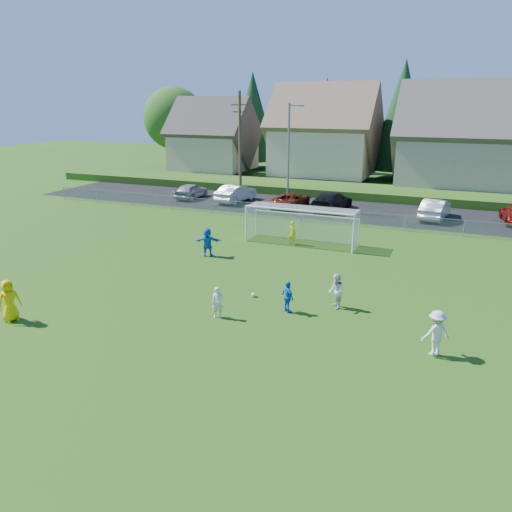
# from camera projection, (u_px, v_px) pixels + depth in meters

# --- Properties ---
(ground) EXTENTS (160.00, 160.00, 0.00)m
(ground) POSITION_uv_depth(u_px,v_px,m) (177.00, 347.00, 19.49)
(ground) COLOR #193D0C
(ground) RESTS_ON ground
(asphalt_lot) EXTENTS (60.00, 60.00, 0.00)m
(asphalt_lot) POSITION_uv_depth(u_px,v_px,m) (342.00, 210.00, 43.70)
(asphalt_lot) COLOR black
(asphalt_lot) RESTS_ON ground
(grass_embankment) EXTENTS (70.00, 6.00, 0.80)m
(grass_embankment) POSITION_uv_depth(u_px,v_px,m) (359.00, 192.00, 50.19)
(grass_embankment) COLOR #1E420F
(grass_embankment) RESTS_ON ground
(soccer_ball) EXTENTS (0.22, 0.22, 0.22)m
(soccer_ball) POSITION_uv_depth(u_px,v_px,m) (254.00, 295.00, 24.39)
(soccer_ball) COLOR white
(soccer_ball) RESTS_ON ground
(referee) EXTENTS (0.91, 1.08, 1.88)m
(referee) POSITION_uv_depth(u_px,v_px,m) (9.00, 300.00, 21.52)
(referee) COLOR yellow
(referee) RESTS_ON ground
(player_white_a) EXTENTS (0.61, 0.53, 1.42)m
(player_white_a) POSITION_uv_depth(u_px,v_px,m) (218.00, 302.00, 21.91)
(player_white_a) COLOR silver
(player_white_a) RESTS_ON ground
(player_white_b) EXTENTS (0.93, 1.00, 1.65)m
(player_white_b) POSITION_uv_depth(u_px,v_px,m) (336.00, 291.00, 22.85)
(player_white_b) COLOR silver
(player_white_b) RESTS_ON ground
(player_white_c) EXTENTS (1.32, 1.21, 1.78)m
(player_white_c) POSITION_uv_depth(u_px,v_px,m) (436.00, 333.00, 18.64)
(player_white_c) COLOR silver
(player_white_c) RESTS_ON ground
(player_blue_a) EXTENTS (0.89, 0.82, 1.47)m
(player_blue_a) POSITION_uv_depth(u_px,v_px,m) (288.00, 297.00, 22.45)
(player_blue_a) COLOR blue
(player_blue_a) RESTS_ON ground
(player_blue_b) EXTENTS (1.72, 1.04, 1.77)m
(player_blue_b) POSITION_uv_depth(u_px,v_px,m) (208.00, 242.00, 30.57)
(player_blue_b) COLOR blue
(player_blue_b) RESTS_ON ground
(goalkeeper) EXTENTS (0.67, 0.57, 1.57)m
(goalkeeper) POSITION_uv_depth(u_px,v_px,m) (292.00, 233.00, 33.09)
(goalkeeper) COLOR yellow
(goalkeeper) RESTS_ON ground
(car_a) EXTENTS (1.79, 4.37, 1.48)m
(car_a) POSITION_uv_depth(u_px,v_px,m) (191.00, 191.00, 48.69)
(car_a) COLOR gray
(car_a) RESTS_ON ground
(car_b) EXTENTS (2.34, 5.16, 1.64)m
(car_b) POSITION_uv_depth(u_px,v_px,m) (236.00, 193.00, 46.93)
(car_b) COLOR silver
(car_b) RESTS_ON ground
(car_c) EXTENTS (2.60, 5.11, 1.38)m
(car_c) POSITION_uv_depth(u_px,v_px,m) (291.00, 200.00, 44.41)
(car_c) COLOR #5C150A
(car_c) RESTS_ON ground
(car_d) EXTENTS (2.90, 5.79, 1.61)m
(car_d) POSITION_uv_depth(u_px,v_px,m) (332.00, 201.00, 43.38)
(car_d) COLOR black
(car_d) RESTS_ON ground
(car_f) EXTENTS (2.28, 5.09, 1.62)m
(car_f) POSITION_uv_depth(u_px,v_px,m) (435.00, 209.00, 40.19)
(car_f) COLOR silver
(car_f) RESTS_ON ground
(soccer_goal) EXTENTS (7.42, 1.90, 2.50)m
(soccer_goal) POSITION_uv_depth(u_px,v_px,m) (303.00, 219.00, 33.14)
(soccer_goal) COLOR white
(soccer_goal) RESTS_ON ground
(chainlink_fence) EXTENTS (52.06, 0.06, 1.20)m
(chainlink_fence) POSITION_uv_depth(u_px,v_px,m) (325.00, 216.00, 38.67)
(chainlink_fence) COLOR gray
(chainlink_fence) RESTS_ON ground
(streetlight) EXTENTS (1.38, 0.18, 9.00)m
(streetlight) POSITION_uv_depth(u_px,v_px,m) (289.00, 154.00, 42.57)
(streetlight) COLOR slate
(streetlight) RESTS_ON ground
(utility_pole) EXTENTS (1.60, 0.26, 10.00)m
(utility_pole) POSITION_uv_depth(u_px,v_px,m) (240.00, 147.00, 45.22)
(utility_pole) COLOR #473321
(utility_pole) RESTS_ON ground
(houses_row) EXTENTS (53.90, 11.45, 13.27)m
(houses_row) POSITION_uv_depth(u_px,v_px,m) (395.00, 118.00, 53.96)
(houses_row) COLOR tan
(houses_row) RESTS_ON ground
(tree_row) EXTENTS (65.98, 12.36, 13.80)m
(tree_row) POSITION_uv_depth(u_px,v_px,m) (394.00, 120.00, 59.96)
(tree_row) COLOR #382616
(tree_row) RESTS_ON ground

